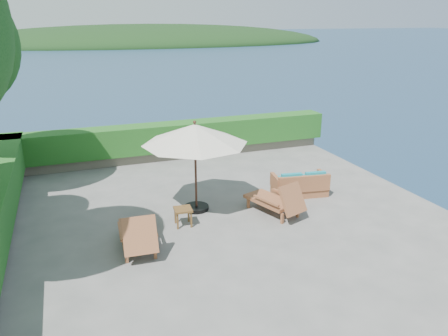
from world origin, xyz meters
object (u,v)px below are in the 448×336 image
object	(u,v)px
patio_umbrella	(195,135)
lounge_left	(138,233)
side_table	(183,211)
wicker_loveseat	(300,185)
lounge_right	(277,200)

from	to	relation	value
patio_umbrella	lounge_left	size ratio (longest dim) A/B	1.81
side_table	lounge_left	bearing A→B (deg)	-146.54
wicker_loveseat	side_table	bearing A→B (deg)	-159.99
wicker_loveseat	lounge_right	bearing A→B (deg)	-133.33
wicker_loveseat	lounge_left	bearing A→B (deg)	-153.73
lounge_left	side_table	distance (m)	1.55
lounge_right	wicker_loveseat	xyz separation A→B (m)	(1.28, 1.00, -0.11)
side_table	wicker_loveseat	world-z (taller)	wicker_loveseat
side_table	wicker_loveseat	distance (m)	3.91
patio_umbrella	lounge_right	distance (m)	2.82
patio_umbrella	wicker_loveseat	size ratio (longest dim) A/B	1.92
patio_umbrella	lounge_right	bearing A→B (deg)	-28.41
wicker_loveseat	patio_umbrella	bearing A→B (deg)	-172.37
lounge_right	patio_umbrella	bearing A→B (deg)	132.13
side_table	wicker_loveseat	bearing A→B (deg)	11.27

